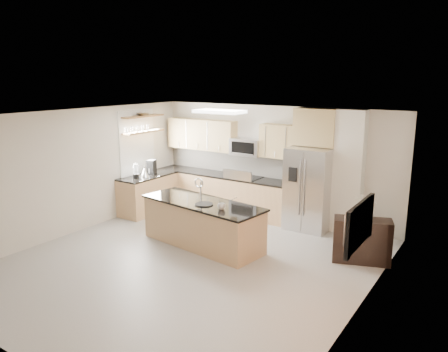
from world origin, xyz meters
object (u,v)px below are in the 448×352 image
Objects in this scene: island at (203,223)px; bowl at (143,113)px; kettle at (144,172)px; television at (351,223)px; coffee_maker at (151,167)px; blender at (136,172)px; flower_vase at (368,199)px; refrigerator at (309,189)px; platter at (204,204)px; microwave at (247,147)px; range at (244,196)px; credenza at (362,241)px; cup at (221,206)px.

island is 6.38× the size of bowl.
television reaches higher than kettle.
coffee_maker is (-2.41, 1.19, 0.64)m from island.
bowl reaches higher than blender.
refrigerator is at bearing 144.63° from flower_vase.
bowl is at bearing 128.93° from kettle.
platter is 2.96m from flower_vase.
coffee_maker is 1.32m from bowl.
microwave reaches higher than platter.
flower_vase reaches higher than range.
range is 1.15× the size of credenza.
blender reaches higher than cup.
microwave reaches higher than kettle.
range is at bearing 106.27° from island.
refrigerator is (1.66, -0.17, -0.74)m from microwave.
blender is at bearing -142.86° from microwave.
cup is 0.40× the size of platter.
credenza is at bearing -2.55° from bowl.
television is at bearing -17.49° from cup.
island is at bearing -81.45° from range.
blender is (-2.39, 0.64, 0.62)m from island.
microwave is 0.29× the size of island.
island is 7.76× the size of coffee_maker.
cup is 0.34× the size of bowl.
credenza is at bearing 0.43° from kettle.
flower_vase is (2.74, 1.10, 0.26)m from platter.
coffee_maker is at bearing -156.82° from range.
range is 3.26× the size of platter.
cup is at bearing 72.51° from television.
refrigerator reaches higher than kettle.
island reaches higher than platter.
island is 2.98m from credenza.
kettle is at bearing 70.99° from television.
coffee_maker is at bearing -167.23° from refrigerator.
flower_vase is at bearing 26.07° from island.
refrigerator reaches higher than credenza.
credenza is 5.27m from blender.
credenza is at bearing 26.44° from cup.
island is at bearing -15.02° from blender.
refrigerator is at bearing 12.77° from coffee_maker.
range is 4.54× the size of kettle.
television is at bearing -10.18° from island.
flower_vase reaches higher than cup.
refrigerator is at bearing 31.04° from television.
blender is 5.84m from television.
refrigerator is 4.28m from bowl.
cup is 3.72m from bowl.
cup is 0.41× the size of coffee_maker.
microwave is 2.50m from kettle.
microwave is at bearing 138.37° from credenza.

